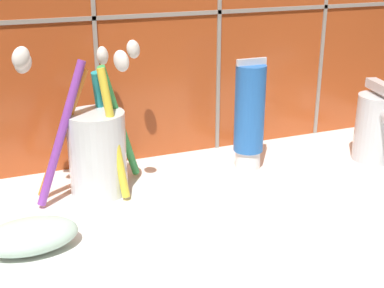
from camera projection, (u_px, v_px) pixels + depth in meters
sink_counter at (269, 211)px, 58.79cm from camera, size 64.13×36.11×2.00cm
toothbrush_cup at (96, 146)px, 59.13cm from camera, size 15.17×10.45×17.67cm
toothpaste_tube at (249, 115)px, 65.22cm from camera, size 3.88×3.69×13.93cm
sink_faucet at (380, 126)px, 67.80cm from camera, size 5.46×11.18×10.28cm
soap_bar at (30, 236)px, 49.14cm from camera, size 8.85×5.55×2.76cm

